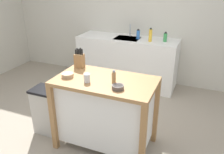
{
  "coord_description": "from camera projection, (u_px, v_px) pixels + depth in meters",
  "views": [
    {
      "loc": [
        1.21,
        -2.23,
        1.95
      ],
      "look_at": [
        0.25,
        0.1,
        0.83
      ],
      "focal_mm": 37.4,
      "sensor_mm": 36.0,
      "label": 1
    }
  ],
  "objects": [
    {
      "name": "sink_counter",
      "position": [
        127.0,
        61.0,
        4.4
      ],
      "size": [
        1.82,
        0.6,
        0.89
      ],
      "color": "white",
      "rests_on": "ground"
    },
    {
      "name": "bottle_hand_soap",
      "position": [
        150.0,
        35.0,
        3.95
      ],
      "size": [
        0.06,
        0.06,
        0.23
      ],
      "color": "yellow",
      "rests_on": "sink_counter"
    },
    {
      "name": "bowl_ceramic_small",
      "position": [
        67.0,
        75.0,
        2.63
      ],
      "size": [
        0.14,
        0.14,
        0.04
      ],
      "color": "tan",
      "rests_on": "kitchen_island"
    },
    {
      "name": "bottle_dish_soap",
      "position": [
        165.0,
        37.0,
        3.96
      ],
      "size": [
        0.06,
        0.06,
        0.17
      ],
      "color": "green",
      "rests_on": "sink_counter"
    },
    {
      "name": "bowl_stoneware_deep",
      "position": [
        118.0,
        87.0,
        2.35
      ],
      "size": [
        0.12,
        0.12,
        0.04
      ],
      "color": "#564C47",
      "rests_on": "kitchen_island"
    },
    {
      "name": "knife_block",
      "position": [
        79.0,
        60.0,
        2.88
      ],
      "size": [
        0.11,
        0.09,
        0.25
      ],
      "color": "#9E7042",
      "rests_on": "kitchen_island"
    },
    {
      "name": "bottle_spray_cleaner",
      "position": [
        138.0,
        34.0,
        4.11
      ],
      "size": [
        0.06,
        0.06,
        0.18
      ],
      "color": "blue",
      "rests_on": "sink_counter"
    },
    {
      "name": "drinking_cup",
      "position": [
        87.0,
        78.0,
        2.5
      ],
      "size": [
        0.07,
        0.07,
        0.1
      ],
      "color": "silver",
      "rests_on": "kitchen_island"
    },
    {
      "name": "kitchen_island",
      "position": [
        105.0,
        110.0,
        2.73
      ],
      "size": [
        1.13,
        0.64,
        0.88
      ],
      "color": "#9E7042",
      "rests_on": "ground"
    },
    {
      "name": "pepper_grinder",
      "position": [
        114.0,
        77.0,
        2.44
      ],
      "size": [
        0.04,
        0.04,
        0.16
      ],
      "color": "#AD7F4C",
      "rests_on": "kitchen_island"
    },
    {
      "name": "wall_back",
      "position": [
        140.0,
        13.0,
        4.31
      ],
      "size": [
        5.53,
        0.1,
        2.6
      ],
      "primitive_type": "cube",
      "color": "beige",
      "rests_on": "ground"
    },
    {
      "name": "trash_bin",
      "position": [
        48.0,
        110.0,
        3.05
      ],
      "size": [
        0.36,
        0.28,
        0.63
      ],
      "color": "#B7B2A8",
      "rests_on": "ground"
    },
    {
      "name": "sink_faucet",
      "position": [
        130.0,
        30.0,
        4.29
      ],
      "size": [
        0.02,
        0.02,
        0.22
      ],
      "color": "#B7BCC1",
      "rests_on": "sink_counter"
    },
    {
      "name": "ground_plane",
      "position": [
        92.0,
        134.0,
        3.1
      ],
      "size": [
        6.53,
        6.53,
        0.0
      ],
      "primitive_type": "plane",
      "color": "gray",
      "rests_on": "ground"
    }
  ]
}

